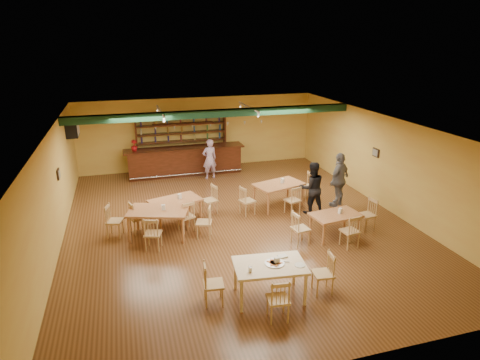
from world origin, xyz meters
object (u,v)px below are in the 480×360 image
object	(u,v)px
dining_table_c	(159,223)
near_table	(269,281)
patron_right_a	(312,188)
bar_counter	(185,161)
dining_table_b	(278,195)
dining_table_a	(176,211)
dining_table_d	(335,225)
patron_bar	(210,159)

from	to	relation	value
dining_table_c	near_table	size ratio (longest dim) A/B	1.08
near_table	patron_right_a	xyz separation A→B (m)	(2.85, 3.93, 0.44)
bar_counter	dining_table_b	xyz separation A→B (m)	(2.45, -4.27, -0.17)
dining_table_c	near_table	xyz separation A→B (m)	(1.99, -3.58, -0.00)
near_table	bar_counter	bearing A→B (deg)	99.11
near_table	dining_table_a	bearing A→B (deg)	114.38
bar_counter	patron_right_a	xyz separation A→B (m)	(3.25, -5.07, 0.28)
bar_counter	patron_right_a	world-z (taller)	patron_right_a
dining_table_b	dining_table_c	xyz separation A→B (m)	(-4.04, -1.15, 0.01)
patron_right_a	dining_table_d	bearing A→B (deg)	92.40
dining_table_b	near_table	bearing A→B (deg)	-129.75
near_table	patron_right_a	bearing A→B (deg)	60.65
bar_counter	dining_table_b	world-z (taller)	bar_counter
bar_counter	patron_bar	size ratio (longest dim) A/B	3.01
near_table	patron_right_a	world-z (taller)	patron_right_a
near_table	patron_bar	size ratio (longest dim) A/B	0.94
bar_counter	dining_table_d	bearing A→B (deg)	-64.94
dining_table_b	dining_table_d	size ratio (longest dim) A/B	1.16
patron_bar	patron_right_a	distance (m)	4.88
bar_counter	near_table	size ratio (longest dim) A/B	3.20
dining_table_d	patron_bar	bearing A→B (deg)	103.62
near_table	dining_table_d	bearing A→B (deg)	45.25
bar_counter	dining_table_a	distance (m)	4.72
dining_table_d	near_table	bearing A→B (deg)	-148.93
bar_counter	near_table	world-z (taller)	bar_counter
dining_table_a	near_table	xyz separation A→B (m)	(1.41, -4.40, 0.03)
dining_table_c	dining_table_d	world-z (taller)	dining_table_c
bar_counter	dining_table_d	xyz separation A→B (m)	(3.17, -6.79, -0.22)
bar_counter	patron_bar	bearing A→B (deg)	-43.90
dining_table_b	patron_right_a	distance (m)	1.22
dining_table_a	dining_table_c	bearing A→B (deg)	-143.19
near_table	patron_right_a	size ratio (longest dim) A/B	0.89
dining_table_c	near_table	bearing A→B (deg)	-43.04
dining_table_a	dining_table_c	size ratio (longest dim) A/B	0.91
dining_table_b	near_table	xyz separation A→B (m)	(-2.05, -4.73, 0.01)
dining_table_d	patron_bar	world-z (taller)	patron_bar
bar_counter	patron_right_a	distance (m)	6.03
patron_right_a	dining_table_c	bearing A→B (deg)	9.03
dining_table_b	dining_table_c	size ratio (longest dim) A/B	0.97
dining_table_b	patron_bar	world-z (taller)	patron_bar
dining_table_d	patron_right_a	xyz separation A→B (m)	(0.08, 1.71, 0.51)
dining_table_a	dining_table_c	xyz separation A→B (m)	(-0.58, -0.81, 0.04)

